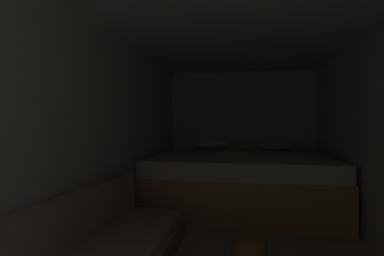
% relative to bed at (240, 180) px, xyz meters
% --- Properties ---
extents(wall_back, '(2.66, 0.05, 2.15)m').
position_rel_bed_xyz_m(wall_back, '(0.00, 1.08, 0.69)').
color(wall_back, silver).
rests_on(wall_back, ground).
extents(wall_left, '(0.05, 5.59, 2.15)m').
position_rel_bed_xyz_m(wall_left, '(-1.30, -1.74, 0.69)').
color(wall_left, silver).
rests_on(wall_left, ground).
extents(ceiling_slab, '(2.66, 5.59, 0.05)m').
position_rel_bed_xyz_m(ceiling_slab, '(0.00, -1.74, 1.79)').
color(ceiling_slab, white).
rests_on(ceiling_slab, wall_left).
extents(bed, '(2.44, 2.04, 0.95)m').
position_rel_bed_xyz_m(bed, '(0.00, 0.00, 0.00)').
color(bed, tan).
rests_on(bed, ground).
extents(wicker_basket, '(0.31, 0.31, 0.23)m').
position_rel_bed_xyz_m(wicker_basket, '(0.10, -1.72, -0.27)').
color(wicker_basket, olive).
rests_on(wicker_basket, ground).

